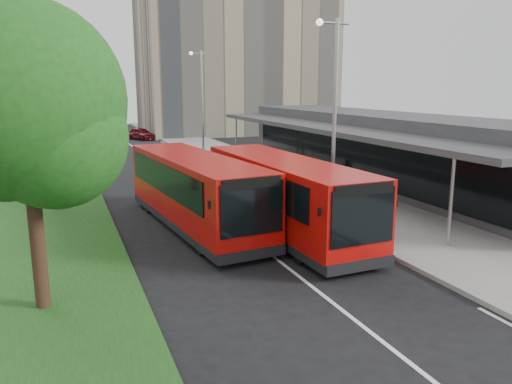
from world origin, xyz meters
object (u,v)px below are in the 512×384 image
at_px(lamp_post_far, 201,97).
at_px(bus_second, 195,191).
at_px(litter_bin, 280,170).
at_px(bollard, 228,153).
at_px(tree_far, 44,97).
at_px(lamp_post_near, 333,107).
at_px(car_near, 141,134).
at_px(tree_near, 25,114).
at_px(bus_main, 284,196).
at_px(car_far, 107,129).
at_px(tree_mid, 38,80).

distance_m(lamp_post_far, bus_second, 20.16).
bearing_deg(litter_bin, bollard, 95.42).
xyz_separation_m(tree_far, lamp_post_near, (11.13, -19.05, -0.10)).
relative_size(tree_far, bus_second, 0.73).
distance_m(tree_far, litter_bin, 16.82).
bearing_deg(lamp_post_far, lamp_post_near, -90.00).
bearing_deg(car_near, tree_near, -125.93).
xyz_separation_m(bus_second, litter_bin, (7.53, 8.47, -0.93)).
bearing_deg(car_near, litter_bin, -104.29).
bearing_deg(tree_far, bollard, -8.26).
height_order(lamp_post_far, bus_second, lamp_post_far).
bearing_deg(bus_second, bus_main, -40.80).
distance_m(bus_second, car_far, 42.20).
distance_m(litter_bin, bollard, 7.93).
distance_m(tree_mid, car_far, 36.92).
bearing_deg(lamp_post_far, tree_mid, -130.68).
relative_size(tree_mid, lamp_post_far, 1.12).
bearing_deg(litter_bin, bus_second, -131.64).
distance_m(tree_near, bus_main, 9.88).
height_order(bus_main, car_near, bus_main).
bearing_deg(lamp_post_far, tree_far, -175.13).
bearing_deg(lamp_post_far, bus_second, -106.32).
xyz_separation_m(lamp_post_near, lamp_post_far, (0.00, 20.00, 0.00)).
distance_m(lamp_post_near, car_near, 35.73).
xyz_separation_m(bus_main, car_far, (-2.42, 44.23, -0.92)).
xyz_separation_m(tree_mid, tree_far, (0.00, 12.00, -0.96)).
xyz_separation_m(tree_far, lamp_post_far, (11.13, 0.95, -0.10)).
xyz_separation_m(lamp_post_far, bus_main, (-2.68, -21.13, -3.25)).
height_order(tree_far, lamp_post_near, lamp_post_near).
relative_size(lamp_post_far, car_far, 2.41).
relative_size(tree_far, litter_bin, 9.75).
relative_size(lamp_post_near, bus_main, 0.78).
xyz_separation_m(lamp_post_near, bus_second, (-5.59, 0.91, -3.26)).
bearing_deg(tree_far, litter_bin, -36.53).
relative_size(lamp_post_near, lamp_post_far, 1.00).
bearing_deg(bus_main, tree_far, 110.41).
bearing_deg(tree_near, car_far, 82.85).
bearing_deg(bollard, bus_main, -101.87).
relative_size(tree_far, car_near, 1.99).
distance_m(bus_main, bus_second, 3.56).
xyz_separation_m(tree_near, car_near, (8.75, 40.37, -4.25)).
distance_m(tree_far, bollard, 13.13).
relative_size(tree_far, lamp_post_near, 0.93).
bearing_deg(tree_far, car_near, 61.88).
bearing_deg(bollard, tree_far, 171.74).
bearing_deg(bollard, tree_mid, -140.34).
bearing_deg(bus_main, tree_near, -158.02).
xyz_separation_m(lamp_post_near, bollard, (1.19, 17.26, -4.06)).
bearing_deg(car_far, car_near, -82.86).
relative_size(lamp_post_near, bollard, 7.93).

